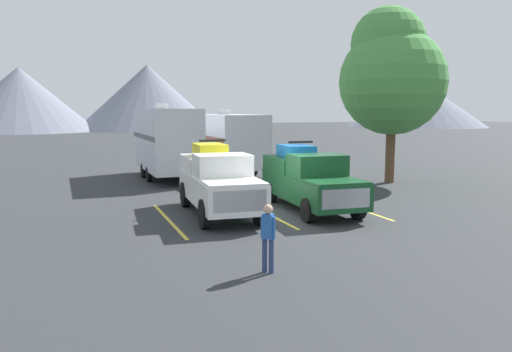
{
  "coord_description": "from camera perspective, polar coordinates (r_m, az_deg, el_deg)",
  "views": [
    {
      "loc": [
        -6.52,
        -15.75,
        3.63
      ],
      "look_at": [
        0.0,
        1.67,
        1.2
      ],
      "focal_mm": 35.6,
      "sensor_mm": 36.0,
      "label": 1
    }
  ],
  "objects": [
    {
      "name": "lot_stripe_a",
      "position": [
        17.1,
        -9.77,
        -4.91
      ],
      "size": [
        0.12,
        5.5,
        0.01
      ],
      "primitive_type": "cube",
      "color": "gold",
      "rests_on": "ground"
    },
    {
      "name": "camper_trailer_a",
      "position": [
        27.2,
        -10.07,
        4.08
      ],
      "size": [
        2.48,
        8.22,
        3.98
      ],
      "color": "silver",
      "rests_on": "ground"
    },
    {
      "name": "camper_trailer_b",
      "position": [
        28.47,
        -3.0,
        4.02
      ],
      "size": [
        2.63,
        7.48,
        3.67
      ],
      "color": "silver",
      "rests_on": "ground"
    },
    {
      "name": "lot_stripe_c",
      "position": [
        19.56,
        10.6,
        -3.37
      ],
      "size": [
        0.12,
        5.5,
        0.01
      ],
      "primitive_type": "cube",
      "color": "gold",
      "rests_on": "ground"
    },
    {
      "name": "mountain_ridge",
      "position": [
        92.0,
        -17.16,
        8.81
      ],
      "size": [
        134.74,
        35.45,
        15.57
      ],
      "color": "slate",
      "rests_on": "ground"
    },
    {
      "name": "tree_a",
      "position": [
        26.28,
        14.98,
        11.19
      ],
      "size": [
        5.23,
        5.23,
        8.67
      ],
      "color": "brown",
      "rests_on": "ground"
    },
    {
      "name": "lot_stripe_b",
      "position": [
        18.04,
        1.12,
        -4.15
      ],
      "size": [
        0.12,
        5.5,
        0.01
      ],
      "primitive_type": "cube",
      "color": "gold",
      "rests_on": "ground"
    },
    {
      "name": "person_a",
      "position": [
        11.34,
        1.36,
        -6.5
      ],
      "size": [
        0.29,
        0.29,
        1.56
      ],
      "color": "navy",
      "rests_on": "ground"
    },
    {
      "name": "pickup_truck_a",
      "position": [
        17.76,
        -4.33,
        -0.47
      ],
      "size": [
        2.33,
        5.7,
        2.57
      ],
      "color": "white",
      "rests_on": "ground"
    },
    {
      "name": "pickup_truck_b",
      "position": [
        18.7,
        5.93,
        -0.3
      ],
      "size": [
        2.35,
        5.71,
        2.46
      ],
      "color": "#144723",
      "rests_on": "ground"
    },
    {
      "name": "ground_plane",
      "position": [
        17.43,
        1.93,
        -4.58
      ],
      "size": [
        240.0,
        240.0,
        0.0
      ],
      "primitive_type": "plane",
      "color": "#2D3033"
    }
  ]
}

